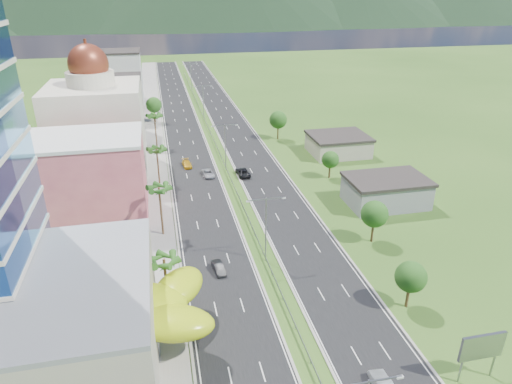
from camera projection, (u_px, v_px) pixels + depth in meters
ground at (282, 300)px, 63.15m from camera, size 500.00×500.00×0.00m
road_left at (182, 125)px, 141.66m from camera, size 11.00×260.00×0.04m
road_right at (230, 122)px, 144.60m from camera, size 11.00×260.00×0.04m
sidewalk_left at (151, 127)px, 139.78m from camera, size 7.00×260.00×0.12m
median_guardrail at (213, 139)px, 126.88m from camera, size 0.10×216.06×0.76m
streetlight_median_b at (266, 223)px, 69.24m from camera, size 6.04×0.25×11.00m
streetlight_median_c at (225, 142)px, 104.79m from camera, size 6.04×0.25×11.00m
streetlight_median_d at (203, 99)px, 144.79m from camera, size 6.04×0.25×11.00m
streetlight_median_e at (191, 74)px, 184.79m from camera, size 6.04×0.25×11.00m
mall_podium at (13, 333)px, 49.26m from camera, size 30.00×24.00×11.00m
lime_canopy at (129, 309)px, 53.60m from camera, size 18.00×15.00×7.40m
pink_shophouse at (88, 179)px, 82.99m from camera, size 20.00×15.00×15.00m
domed_building at (97, 124)px, 101.84m from camera, size 20.00×20.00×28.70m
midrise_grey at (111, 111)px, 125.64m from camera, size 16.00×15.00×16.00m
midrise_beige at (117, 99)px, 145.82m from camera, size 16.00×15.00×13.00m
midrise_white at (119, 78)px, 165.23m from camera, size 16.00×15.00×18.00m
billboard at (482, 348)px, 48.65m from camera, size 5.20×0.35×6.20m
shed_near at (386, 192)px, 89.82m from camera, size 15.00×10.00×5.00m
shed_far at (338, 145)px, 117.00m from camera, size 14.00×12.00×4.40m
palm_tree_b at (164, 262)px, 58.96m from camera, size 3.60×3.60×8.10m
palm_tree_c at (159, 190)px, 76.14m from camera, size 3.60×3.60×9.60m
palm_tree_d at (157, 151)px, 96.98m from camera, size 3.60×3.60×8.60m
palm_tree_e at (154, 117)px, 118.88m from camera, size 3.60×3.60×9.40m
leafy_tree_lfar at (154, 105)px, 142.23m from camera, size 4.90×4.90×8.05m
leafy_tree_ra at (411, 277)px, 59.86m from camera, size 4.20×4.20×6.90m
leafy_tree_rb at (374, 214)px, 75.39m from camera, size 4.55×4.55×7.47m
leafy_tree_rc at (330, 160)px, 101.20m from camera, size 3.85×3.85×6.33m
leafy_tree_rd at (278, 120)px, 126.58m from camera, size 4.90×4.90×8.05m
mountain_ridge at (223, 27)px, 474.88m from camera, size 860.00×140.00×90.00m
car_dark_left at (219, 268)px, 69.03m from camera, size 1.95×4.21×1.34m
car_silver_mid_left at (208, 173)px, 103.56m from camera, size 2.74×5.07×1.35m
car_yellow_far_left at (187, 164)px, 108.99m from camera, size 2.34×4.89×1.38m
car_dark_far_right at (243, 172)px, 103.97m from camera, size 2.94×5.78×1.56m
motorcycle at (198, 341)px, 54.90m from camera, size 0.67×1.99×1.26m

